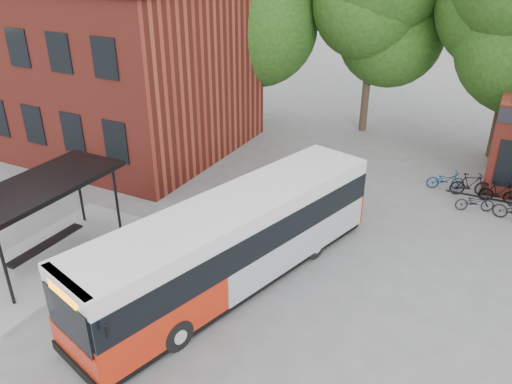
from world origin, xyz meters
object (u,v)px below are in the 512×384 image
at_px(bicycle_3, 499,192).
at_px(city_bus, 235,242).
at_px(bicycle_1, 470,184).
at_px(bicycle_2, 475,202).
at_px(bicycle_0, 445,180).
at_px(bus_shelter, 47,222).

bearing_deg(bicycle_3, city_bus, 135.75).
bearing_deg(city_bus, bicycle_1, 75.09).
bearing_deg(bicycle_1, bicycle_2, 171.70).
relative_size(city_bus, bicycle_0, 6.89).
relative_size(city_bus, bicycle_3, 7.17).
relative_size(city_bus, bicycle_2, 7.36).
relative_size(bicycle_0, bicycle_3, 1.04).
distance_m(city_bus, bicycle_3, 12.06).
xyz_separation_m(bicycle_1, bicycle_3, (1.14, -0.18, -0.04)).
height_order(bus_shelter, city_bus, bus_shelter).
xyz_separation_m(bus_shelter, bicycle_1, (12.04, 11.73, -0.94)).
xyz_separation_m(bus_shelter, bicycle_2, (12.38, 10.32, -1.05)).
distance_m(city_bus, bicycle_2, 10.61).
bearing_deg(bus_shelter, city_bus, 16.58).
relative_size(bicycle_0, bicycle_1, 0.95).
distance_m(bicycle_1, bicycle_3, 1.16).
bearing_deg(bicycle_0, bicycle_1, -122.97).
bearing_deg(city_bus, bicycle_3, 69.97).
bearing_deg(bus_shelter, bicycle_0, 47.30).
xyz_separation_m(bicycle_2, bicycle_3, (0.80, 1.23, 0.07)).
bearing_deg(bicycle_1, city_bus, 127.22).
xyz_separation_m(bus_shelter, bicycle_3, (13.18, 11.55, -0.98)).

